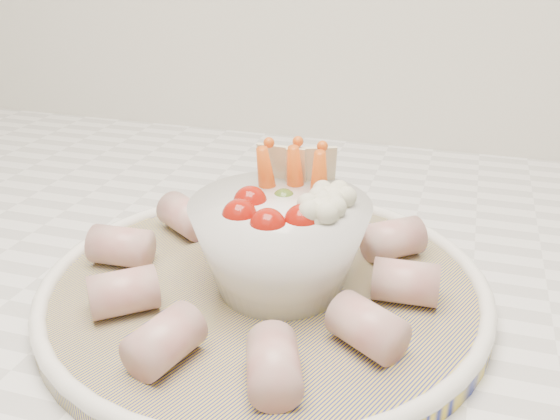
% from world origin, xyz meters
% --- Properties ---
extents(serving_platter, '(0.44, 0.44, 0.02)m').
position_xyz_m(serving_platter, '(-0.04, 1.35, 0.93)').
color(serving_platter, navy).
rests_on(serving_platter, kitchen_counter).
extents(veggie_bowl, '(0.13, 0.13, 0.10)m').
position_xyz_m(veggie_bowl, '(-0.03, 1.35, 0.97)').
color(veggie_bowl, white).
rests_on(veggie_bowl, serving_platter).
extents(cured_meat_rolls, '(0.27, 0.28, 0.03)m').
position_xyz_m(cured_meat_rolls, '(-0.04, 1.35, 0.95)').
color(cured_meat_rolls, '#AF5350').
rests_on(cured_meat_rolls, serving_platter).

